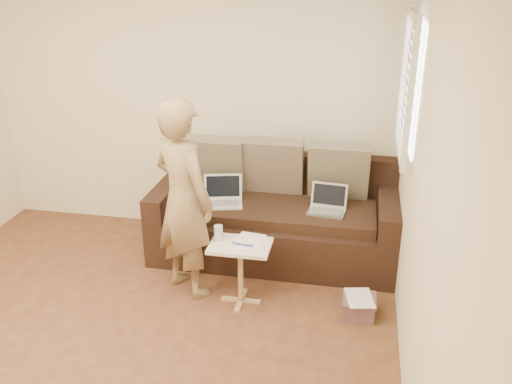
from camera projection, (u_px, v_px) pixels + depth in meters
floor at (102, 367)px, 3.74m from camera, size 4.50×4.50×0.00m
wall_back at (191, 103)px, 5.27m from camera, size 4.00×0.00×4.00m
wall_right at (429, 219)px, 2.88m from camera, size 0.00×4.50×4.50m
window_blinds at (409, 85)px, 4.09m from camera, size 0.12×0.88×1.08m
sofa at (274, 213)px, 5.02m from camera, size 2.20×0.95×0.85m
pillow_left at (216, 164)px, 5.17m from camera, size 0.55×0.29×0.57m
pillow_mid at (274, 166)px, 5.11m from camera, size 0.55×0.27×0.57m
pillow_right at (339, 171)px, 4.99m from camera, size 0.55×0.28×0.57m
laptop_silver at (326, 213)px, 4.80m from camera, size 0.34×0.26×0.21m
laptop_white at (223, 205)px, 4.95m from camera, size 0.39×0.33×0.25m
person at (184, 200)px, 4.32m from camera, size 0.72×0.66×1.64m
side_table at (241, 273)px, 4.36m from camera, size 0.48×0.33×0.52m
drinking_glass at (218, 233)px, 4.30m from camera, size 0.07×0.07×0.12m
scissors at (242, 245)px, 4.23m from camera, size 0.19×0.12×0.02m
paper_on_table at (248, 241)px, 4.29m from camera, size 0.25×0.33×0.00m
striped_box at (359, 306)px, 4.25m from camera, size 0.26×0.26×0.16m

